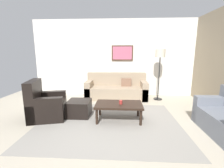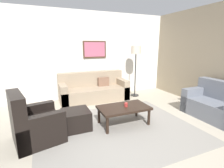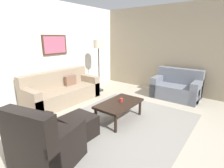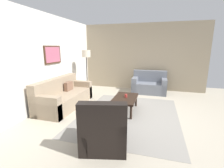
# 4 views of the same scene
# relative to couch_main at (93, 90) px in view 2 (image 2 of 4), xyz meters

# --- Properties ---
(ground_plane) EXTENTS (8.00, 8.00, 0.00)m
(ground_plane) POSITION_rel_couch_main_xyz_m (-0.12, -2.11, -0.30)
(ground_plane) COLOR #B2A893
(rear_partition) EXTENTS (6.00, 0.12, 2.80)m
(rear_partition) POSITION_rel_couch_main_xyz_m (-0.12, 0.49, 1.10)
(rear_partition) COLOR silver
(rear_partition) RESTS_ON ground_plane
(stone_feature_panel) EXTENTS (0.12, 5.20, 2.80)m
(stone_feature_panel) POSITION_rel_couch_main_xyz_m (2.88, -2.11, 1.10)
(stone_feature_panel) COLOR gray
(stone_feature_panel) RESTS_ON ground_plane
(area_rug) EXTENTS (3.22, 2.58, 0.01)m
(area_rug) POSITION_rel_couch_main_xyz_m (-0.12, -2.11, -0.30)
(area_rug) COLOR gray
(area_rug) RESTS_ON ground_plane
(couch_main) EXTENTS (2.12, 0.87, 0.88)m
(couch_main) POSITION_rel_couch_main_xyz_m (0.00, 0.00, 0.00)
(couch_main) COLOR gray
(couch_main) RESTS_ON ground_plane
(couch_loveseat) EXTENTS (0.81, 1.34, 0.88)m
(couch_loveseat) POSITION_rel_couch_main_xyz_m (2.36, -2.51, 0.00)
(couch_loveseat) COLOR slate
(couch_loveseat) RESTS_ON ground_plane
(armchair_leather) EXTENTS (0.96, 0.96, 0.95)m
(armchair_leather) POSITION_rel_couch_main_xyz_m (-1.71, -1.93, 0.01)
(armchair_leather) COLOR black
(armchair_leather) RESTS_ON ground_plane
(ottoman) EXTENTS (0.56, 0.56, 0.40)m
(ottoman) POSITION_rel_couch_main_xyz_m (-0.90, -1.74, -0.10)
(ottoman) COLOR black
(ottoman) RESTS_ON ground_plane
(coffee_table) EXTENTS (1.10, 0.64, 0.41)m
(coffee_table) POSITION_rel_couch_main_xyz_m (0.11, -1.95, 0.06)
(coffee_table) COLOR black
(coffee_table) RESTS_ON ground_plane
(cup) EXTENTS (0.08, 0.08, 0.09)m
(cup) POSITION_rel_couch_main_xyz_m (0.16, -1.97, 0.15)
(cup) COLOR #B2332D
(cup) RESTS_ON coffee_table
(lamp_standing) EXTENTS (0.32, 0.32, 1.71)m
(lamp_standing) POSITION_rel_couch_main_xyz_m (1.45, -0.17, 1.11)
(lamp_standing) COLOR black
(lamp_standing) RESTS_ON ground_plane
(framed_artwork) EXTENTS (0.78, 0.04, 0.55)m
(framed_artwork) POSITION_rel_couch_main_xyz_m (0.20, 0.40, 1.29)
(framed_artwork) COLOR #472D1C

